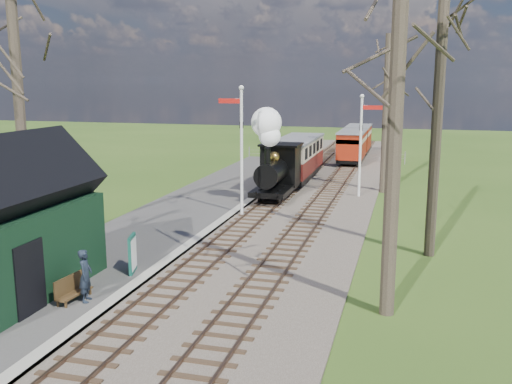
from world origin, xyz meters
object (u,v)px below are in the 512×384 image
bench (71,289)px  person (86,275)px  semaphore_near (240,142)px  locomotive (275,160)px  red_carriage_b (358,139)px  semaphore_far (362,138)px  red_carriage_a (352,146)px  station_shed (4,227)px  coach (297,157)px  sign_board (133,254)px

bench → person: size_ratio=0.85×
semaphore_near → locomotive: (0.76, 3.94, -1.37)m
red_carriage_b → bench: (-4.91, -36.08, -0.91)m
semaphore_far → red_carriage_a: bearing=97.9°
station_shed → semaphore_near: semaphore_near is taller
bench → semaphore_far: bearing=69.5°
red_carriage_b → bench: red_carriage_b is taller
station_shed → locomotive: bearing=75.0°
station_shed → bench: station_shed is taller
station_shed → locomotive: (4.29, 15.94, -0.01)m
station_shed → coach: station_shed is taller
sign_board → bench: bearing=-102.0°
bench → red_carriage_b: bearing=82.3°
red_carriage_a → semaphore_far: bearing=-82.1°
semaphore_far → person: 19.01m
locomotive → coach: bearing=89.9°
coach → red_carriage_a: coach is taller
sign_board → bench: size_ratio=0.97×
semaphore_near → semaphore_far: (5.14, 6.00, -0.27)m
semaphore_near → bench: semaphore_near is taller
red_carriage_b → sign_board: size_ratio=3.90×
locomotive → red_carriage_a: size_ratio=1.00×
red_carriage_b → sign_board: red_carriage_b is taller
sign_board → coach: bearing=84.8°
semaphore_near → person: size_ratio=4.04×
red_carriage_a → bench: 30.99m
station_shed → red_carriage_a: size_ratio=1.28×
station_shed → person: bearing=4.5°
semaphore_near → semaphore_far: 7.91m
semaphore_near → coach: size_ratio=0.79×
semaphore_far → bench: 19.27m
coach → person: (-1.85, -21.81, -0.68)m
red_carriage_a → bench: (-4.91, -30.58, -0.91)m
locomotive → red_carriage_a: bearing=80.0°
semaphore_near → bench: (-1.54, -11.85, -3.08)m
station_shed → red_carriage_b: station_shed is taller
station_shed → locomotive: size_ratio=1.28×
red_carriage_b → person: size_ratio=3.20×
semaphore_near → red_carriage_a: 19.16m
coach → red_carriage_a: size_ratio=1.60×
red_carriage_b → person: bearing=-97.0°
coach → person: 21.90m
station_shed → semaphore_near: (3.53, 12.00, 1.35)m
semaphore_far → person: bearing=-109.3°
semaphore_near → sign_board: size_ratio=4.93×
red_carriage_b → bench: size_ratio=3.78×
red_carriage_a → coach: bearing=-106.6°
semaphore_far → locomotive: 4.97m
station_shed → locomotive: 16.50m
semaphore_far → red_carriage_b: size_ratio=1.16×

